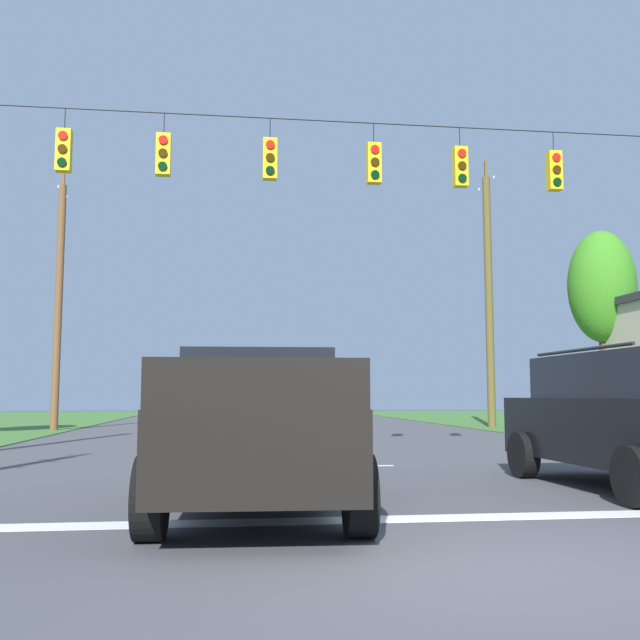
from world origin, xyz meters
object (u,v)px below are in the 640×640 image
at_px(distant_car_crossing_white, 613,414).
at_px(utility_pole_near_left, 59,302).
at_px(overhead_signal_span, 320,245).
at_px(suv_black, 633,417).
at_px(tree_roadside_right, 602,288).
at_px(pickup_truck, 257,428).
at_px(utility_pole_mid_right, 489,297).

xyz_separation_m(distant_car_crossing_white, utility_pole_near_left, (-18.54, 8.23, 4.25)).
bearing_deg(overhead_signal_span, suv_black, -56.89).
bearing_deg(overhead_signal_span, utility_pole_near_left, 123.12).
xyz_separation_m(suv_black, tree_roadside_right, (9.51, 17.94, 4.75)).
bearing_deg(suv_black, tree_roadside_right, 62.07).
xyz_separation_m(overhead_signal_span, pickup_truck, (-1.68, -6.96, -3.81)).
height_order(suv_black, tree_roadside_right, tree_roadside_right).
bearing_deg(utility_pole_mid_right, overhead_signal_span, -123.84).
distance_m(pickup_truck, utility_pole_mid_right, 23.52).
height_order(pickup_truck, suv_black, suv_black).
relative_size(suv_black, tree_roadside_right, 0.59).
xyz_separation_m(utility_pole_mid_right, tree_roadside_right, (4.36, -1.47, 0.26)).
xyz_separation_m(utility_pole_mid_right, utility_pole_near_left, (-17.76, -0.09, -0.52)).
relative_size(utility_pole_mid_right, utility_pole_near_left, 1.12).
relative_size(distant_car_crossing_white, utility_pole_near_left, 0.43).
distance_m(distant_car_crossing_white, tree_roadside_right, 9.22).
bearing_deg(tree_roadside_right, distant_car_crossing_white, -117.58).
height_order(overhead_signal_span, utility_pole_mid_right, utility_pole_mid_right).
bearing_deg(distant_car_crossing_white, utility_pole_near_left, 156.05).
relative_size(overhead_signal_span, utility_pole_mid_right, 1.53).
xyz_separation_m(overhead_signal_span, suv_black, (3.88, -5.94, -3.72)).
bearing_deg(utility_pole_near_left, distant_car_crossing_white, -23.95).
distance_m(overhead_signal_span, tree_roadside_right, 18.01).
xyz_separation_m(pickup_truck, utility_pole_near_left, (-7.05, 20.34, 4.07)).
height_order(suv_black, utility_pole_near_left, utility_pole_near_left).
xyz_separation_m(pickup_truck, suv_black, (5.56, 1.02, 0.09)).
height_order(utility_pole_mid_right, utility_pole_near_left, utility_pole_mid_right).
distance_m(pickup_truck, suv_black, 5.65).
xyz_separation_m(overhead_signal_span, utility_pole_near_left, (-8.73, 13.38, 0.25)).
xyz_separation_m(overhead_signal_span, tree_roadside_right, (13.39, 12.00, 1.03)).
bearing_deg(tree_roadside_right, pickup_truck, -128.48).
bearing_deg(suv_black, overhead_signal_span, 123.11).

